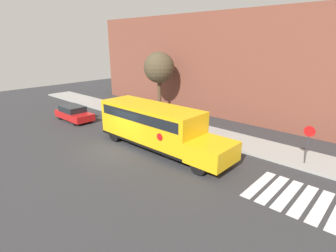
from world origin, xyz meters
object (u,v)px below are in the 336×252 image
Objects in this scene: parked_car at (74,113)px; school_bus at (156,125)px; tree_near_sidewalk at (159,68)px; stop_sign at (308,140)px.

school_bus is at bearing 2.27° from parked_car.
tree_near_sidewalk reaches higher than parked_car.
tree_near_sidewalk is (-6.43, 6.97, 2.77)m from school_bus.
tree_near_sidewalk reaches higher than school_bus.
stop_sign reaches higher than parked_car.
tree_near_sidewalk is (-14.65, 3.01, 2.86)m from stop_sign.
parked_car is 18.86m from stop_sign.
parked_car is 1.69× the size of stop_sign.
school_bus is 1.65× the size of tree_near_sidewalk.
parked_car is (-10.11, -0.40, -0.98)m from school_bus.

